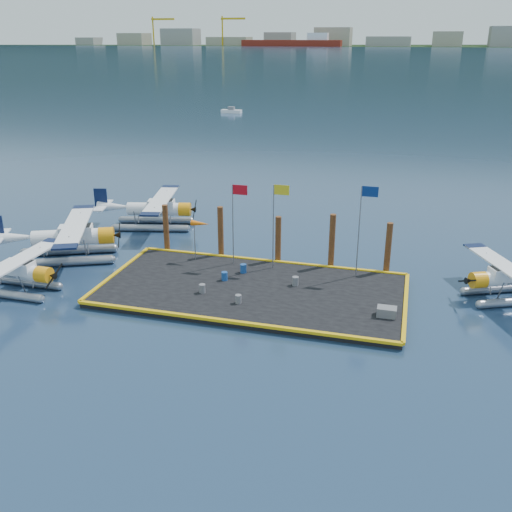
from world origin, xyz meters
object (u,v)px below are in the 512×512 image
(seaplane_b, at_px, (71,240))
(drum_1, at_px, (238,299))
(drum_2, at_px, (295,281))
(windsock, at_px, (200,224))
(piling_3, at_px, (332,243))
(drum_3, at_px, (202,289))
(piling_0, at_px, (166,230))
(flagpole_yellow, at_px, (276,214))
(drum_0, at_px, (225,276))
(crate, at_px, (387,312))
(piling_2, at_px, (278,241))
(piling_1, at_px, (221,233))
(seaplane_d, at_px, (509,280))
(seaplane_c, at_px, (157,211))
(flagpole_blue, at_px, (363,218))
(seaplane_a, at_px, (15,273))
(piling_4, at_px, (388,250))
(drum_5, at_px, (243,268))
(flagpole_red, at_px, (235,212))

(seaplane_b, distance_m, drum_1, 15.56)
(drum_2, height_order, windsock, windsock)
(piling_3, bearing_deg, drum_3, -136.73)
(windsock, bearing_deg, piling_0, 155.27)
(flagpole_yellow, bearing_deg, drum_2, -52.65)
(drum_0, bearing_deg, drum_1, -58.41)
(drum_0, bearing_deg, crate, -13.00)
(piling_2, relative_size, piling_3, 0.88)
(drum_1, relative_size, piling_1, 0.13)
(piling_0, bearing_deg, crate, -22.56)
(seaplane_d, bearing_deg, seaplane_b, 67.83)
(seaplane_c, height_order, piling_1, piling_1)
(seaplane_b, distance_m, flagpole_blue, 21.96)
(drum_3, height_order, windsock, windsock)
(seaplane_a, distance_m, seaplane_d, 32.58)
(crate, bearing_deg, seaplane_b, 170.28)
(drum_2, distance_m, crate, 6.91)
(piling_2, bearing_deg, piling_4, 0.00)
(crate, xyz_separation_m, flagpole_yellow, (-8.22, 5.64, 3.82))
(flagpole_yellow, xyz_separation_m, piling_0, (-9.20, 1.60, -2.51))
(seaplane_a, xyz_separation_m, seaplane_c, (3.33, 15.30, 0.17))
(piling_0, distance_m, piling_1, 4.50)
(seaplane_d, relative_size, flagpole_yellow, 1.37)
(seaplane_b, height_order, piling_4, piling_4)
(drum_5, distance_m, piling_0, 7.92)
(drum_2, distance_m, piling_4, 7.29)
(piling_2, distance_m, piling_4, 8.00)
(piling_4, bearing_deg, drum_3, -148.52)
(flagpole_yellow, bearing_deg, piling_4, 11.60)
(seaplane_a, height_order, drum_3, seaplane_a)
(drum_0, xyz_separation_m, crate, (11.11, -2.57, -0.01))
(seaplane_b, height_order, drum_3, seaplane_b)
(seaplane_a, distance_m, drum_3, 12.62)
(flagpole_yellow, bearing_deg, piling_0, 170.14)
(seaplane_c, bearing_deg, piling_3, 57.58)
(drum_1, distance_m, piling_3, 9.30)
(drum_1, xyz_separation_m, piling_2, (0.71, 7.89, 1.22))
(flagpole_yellow, bearing_deg, piling_1, 161.21)
(seaplane_c, distance_m, drum_3, 15.78)
(seaplane_d, xyz_separation_m, flagpole_yellow, (-15.68, 0.25, 3.16))
(piling_3, xyz_separation_m, piling_4, (4.00, 0.00, -0.15))
(drum_0, height_order, piling_2, piling_2)
(drum_0, bearing_deg, windsock, 132.76)
(crate, relative_size, piling_4, 0.29)
(drum_0, relative_size, windsock, 0.19)
(seaplane_a, relative_size, drum_5, 13.99)
(drum_5, xyz_separation_m, flagpole_red, (-0.99, 1.45, 3.68))
(seaplane_d, relative_size, windsock, 2.72)
(flagpole_yellow, xyz_separation_m, flagpole_blue, (5.99, -0.00, 0.17))
(flagpole_red, xyz_separation_m, windsock, (-2.73, 0.00, -1.17))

